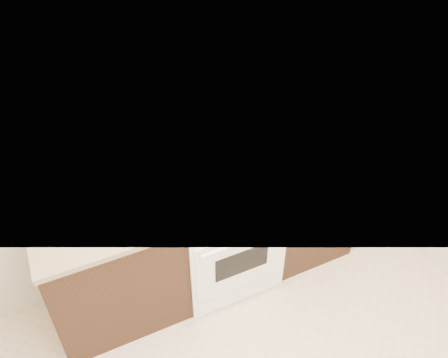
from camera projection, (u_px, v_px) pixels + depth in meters
room_shell at (309, 269)px, 1.44m from camera, size 4.10×3.60×2.75m
counter_left at (114, 266)px, 3.05m from camera, size 0.93×0.67×0.92m
counter_right at (301, 203)px, 3.59m from camera, size 0.73×0.67×0.92m
kitchen_range at (221, 228)px, 3.32m from camera, size 0.78×0.73×1.22m
mixing_bowl at (232, 173)px, 2.98m from camera, size 0.46×0.46×0.21m
roasting_pan at (221, 202)px, 2.79m from camera, size 0.29×0.21×0.11m
baking_sheet at (207, 177)px, 3.04m from camera, size 0.49×0.38×0.06m
wooden_spoon at (217, 202)px, 2.85m from camera, size 0.13×0.27×0.04m
blue_ladle at (276, 178)px, 3.00m from camera, size 0.21×0.24×0.11m
spice_jars at (76, 203)px, 2.80m from camera, size 0.39×0.15×0.13m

